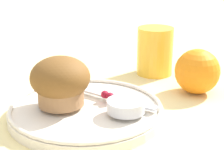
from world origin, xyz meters
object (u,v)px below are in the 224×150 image
at_px(muffin, 60,81).
at_px(orange_fruit, 197,71).
at_px(juice_glass, 155,51).
at_px(butter_knife, 109,96).

height_order(muffin, orange_fruit, muffin).
height_order(muffin, juice_glass, same).
xyz_separation_m(muffin, butter_knife, (0.03, 0.07, -0.04)).
bearing_deg(muffin, butter_knife, 66.02).
xyz_separation_m(orange_fruit, juice_glass, (-0.12, 0.03, 0.01)).
height_order(butter_knife, juice_glass, juice_glass).
relative_size(orange_fruit, juice_glass, 0.83).
bearing_deg(butter_knife, muffin, -123.61).
xyz_separation_m(muffin, juice_glass, (-0.03, 0.26, -0.01)).
relative_size(muffin, butter_knife, 0.52).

